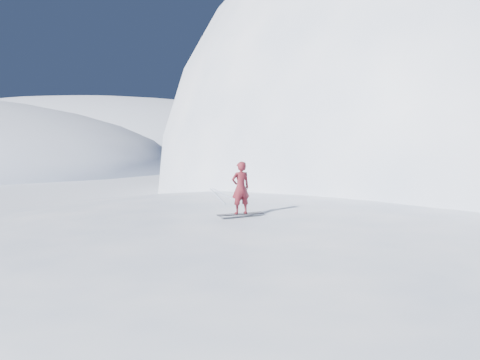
# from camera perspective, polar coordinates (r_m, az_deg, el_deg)

# --- Properties ---
(ground) EXTENTS (400.00, 400.00, 0.00)m
(ground) POSITION_cam_1_polar(r_m,az_deg,el_deg) (15.75, 2.89, -12.96)
(ground) COLOR white
(ground) RESTS_ON ground
(near_ridge) EXTENTS (36.00, 28.00, 4.80)m
(near_ridge) POSITION_cam_1_polar(r_m,az_deg,el_deg) (18.71, 5.34, -10.08)
(near_ridge) COLOR white
(near_ridge) RESTS_ON ground
(summit_peak) EXTENTS (60.00, 56.00, 56.00)m
(summit_peak) POSITION_cam_1_polar(r_m,az_deg,el_deg) (47.26, 28.08, -1.55)
(summit_peak) COLOR white
(summit_peak) RESTS_ON ground
(peak_shoulder) EXTENTS (28.00, 24.00, 18.00)m
(peak_shoulder) POSITION_cam_1_polar(r_m,az_deg,el_deg) (36.98, 16.29, -2.80)
(peak_shoulder) COLOR white
(peak_shoulder) RESTS_ON ground
(far_ridge_c) EXTENTS (140.00, 90.00, 36.00)m
(far_ridge_c) POSITION_cam_1_polar(r_m,az_deg,el_deg) (130.96, -18.48, 2.53)
(far_ridge_c) COLOR white
(far_ridge_c) RESTS_ON ground
(wind_bumps) EXTENTS (16.00, 14.40, 1.00)m
(wind_bumps) POSITION_cam_1_polar(r_m,az_deg,el_deg) (17.75, 0.57, -10.89)
(wind_bumps) COLOR white
(wind_bumps) RESTS_ON ground
(snowboard) EXTENTS (1.65, 0.91, 0.03)m
(snowboard) POSITION_cam_1_polar(r_m,az_deg,el_deg) (14.69, 0.08, -4.56)
(snowboard) COLOR black
(snowboard) RESTS_ON near_ridge
(snowboarder) EXTENTS (0.76, 0.64, 1.79)m
(snowboarder) POSITION_cam_1_polar(r_m,az_deg,el_deg) (14.57, 0.08, -1.03)
(snowboarder) COLOR maroon
(snowboarder) RESTS_ON snowboard
(board_tracks) EXTENTS (1.63, 5.95, 0.04)m
(board_tracks) POSITION_cam_1_polar(r_m,az_deg,el_deg) (20.12, -2.56, -1.98)
(board_tracks) COLOR silver
(board_tracks) RESTS_ON ground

